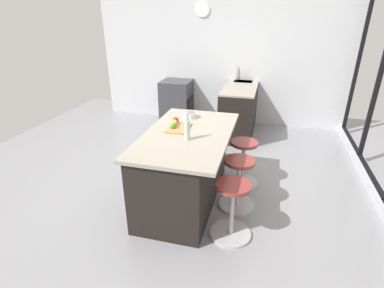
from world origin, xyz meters
name	(u,v)px	position (x,y,z in m)	size (l,w,h in m)	color
ground_plane	(182,182)	(0.00, 0.00, 0.00)	(7.10, 7.10, 0.00)	gray
interior_partition_left	(220,49)	(-2.73, 0.00, 1.49)	(0.15, 5.05, 2.98)	silver
sink_cabinet	(241,105)	(-2.38, 0.53, 0.46)	(2.00, 0.60, 1.19)	black
oven_range	(177,102)	(-2.38, -0.82, 0.44)	(0.60, 0.61, 0.88)	#38383D
kitchen_island	(184,166)	(0.36, 0.15, 0.46)	(1.71, 0.98, 0.91)	black
stool_by_window	(243,164)	(-0.18, 0.81, 0.30)	(0.44, 0.44, 0.64)	#B7B7BC
stool_middle	(238,185)	(0.36, 0.81, 0.30)	(0.44, 0.44, 0.64)	#B7B7BC
stool_near_camera	(232,212)	(0.89, 0.81, 0.30)	(0.44, 0.44, 0.64)	#B7B7BC
cutting_board	(179,128)	(0.26, 0.05, 0.92)	(0.36, 0.24, 0.02)	tan
apple_yellow	(175,123)	(0.21, -0.01, 0.96)	(0.07, 0.07, 0.07)	gold
apple_red	(176,120)	(0.12, -0.03, 0.96)	(0.07, 0.07, 0.07)	red
apple_green	(173,125)	(0.31, 0.00, 0.96)	(0.07, 0.07, 0.07)	#609E2D
water_bottle	(187,129)	(0.54, 0.24, 1.03)	(0.06, 0.06, 0.31)	silver
fruit_bowl	(190,115)	(-0.17, 0.08, 0.94)	(0.18, 0.18, 0.07)	silver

